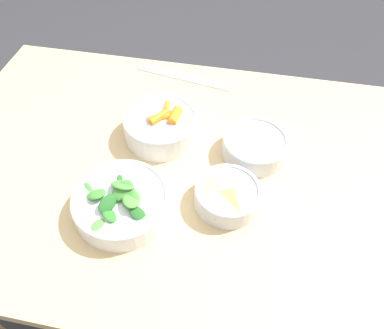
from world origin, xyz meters
TOP-DOWN VIEW (x-y plane):
  - ground_plane at (0.00, 0.00)m, footprint 10.00×10.00m
  - dining_table at (0.00, 0.00)m, footprint 1.17×0.78m
  - bowl_carrots at (-0.06, 0.09)m, footprint 0.18×0.18m
  - bowl_greens at (-0.08, -0.14)m, footprint 0.20×0.20m
  - bowl_beans_hotdog at (0.17, 0.07)m, footprint 0.15×0.15m
  - bowl_cookies at (0.12, -0.08)m, footprint 0.14×0.14m
  - ruler at (-0.05, 0.32)m, footprint 0.28×0.08m

SIDE VIEW (x-z plane):
  - ground_plane at x=0.00m, z-range 0.00..0.00m
  - dining_table at x=0.00m, z-range 0.26..1.04m
  - ruler at x=-0.05m, z-range 0.78..0.78m
  - bowl_beans_hotdog at x=0.17m, z-range 0.78..0.83m
  - bowl_cookies at x=0.12m, z-range 0.78..0.83m
  - bowl_greens at x=-0.08m, z-range 0.76..0.85m
  - bowl_carrots at x=-0.06m, z-range 0.77..0.85m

